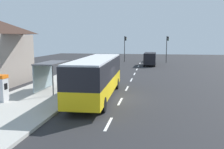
% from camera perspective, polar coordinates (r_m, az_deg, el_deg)
% --- Properties ---
extents(ground_plane, '(56.00, 92.00, 0.04)m').
position_cam_1_polar(ground_plane, '(33.13, 4.88, 0.10)').
color(ground_plane, '#262628').
extents(sidewalk_platform, '(6.20, 30.00, 0.18)m').
position_cam_1_polar(sidewalk_platform, '(23.01, -13.73, -3.43)').
color(sidewalk_platform, '#ADAAA3').
rests_on(sidewalk_platform, ground).
extents(lane_stripe_seg_0, '(0.16, 2.20, 0.01)m').
position_cam_1_polar(lane_stripe_seg_0, '(13.72, -0.84, -11.55)').
color(lane_stripe_seg_0, silver).
rests_on(lane_stripe_seg_0, ground).
extents(lane_stripe_seg_1, '(0.16, 2.20, 0.01)m').
position_cam_1_polar(lane_stripe_seg_1, '(18.45, 1.93, -6.35)').
color(lane_stripe_seg_1, silver).
rests_on(lane_stripe_seg_1, ground).
extents(lane_stripe_seg_2, '(0.16, 2.20, 0.01)m').
position_cam_1_polar(lane_stripe_seg_2, '(23.29, 3.53, -3.28)').
color(lane_stripe_seg_2, silver).
rests_on(lane_stripe_seg_2, ground).
extents(lane_stripe_seg_3, '(0.16, 2.20, 0.01)m').
position_cam_1_polar(lane_stripe_seg_3, '(28.18, 4.58, -1.28)').
color(lane_stripe_seg_3, silver).
rests_on(lane_stripe_seg_3, ground).
extents(lane_stripe_seg_4, '(0.16, 2.20, 0.01)m').
position_cam_1_polar(lane_stripe_seg_4, '(33.11, 5.31, 0.14)').
color(lane_stripe_seg_4, silver).
rests_on(lane_stripe_seg_4, ground).
extents(lane_stripe_seg_5, '(0.16, 2.20, 0.01)m').
position_cam_1_polar(lane_stripe_seg_5, '(38.06, 5.85, 1.18)').
color(lane_stripe_seg_5, silver).
rests_on(lane_stripe_seg_5, ground).
extents(lane_stripe_seg_6, '(0.16, 2.20, 0.01)m').
position_cam_1_polar(lane_stripe_seg_6, '(43.02, 6.27, 1.99)').
color(lane_stripe_seg_6, silver).
rests_on(lane_stripe_seg_6, ground).
extents(lane_stripe_seg_7, '(0.16, 2.20, 0.01)m').
position_cam_1_polar(lane_stripe_seg_7, '(47.98, 6.60, 2.63)').
color(lane_stripe_seg_7, silver).
rests_on(lane_stripe_seg_7, ground).
extents(bus, '(2.83, 11.08, 3.21)m').
position_cam_1_polar(bus, '(19.19, -3.55, -0.20)').
color(bus, yellow).
rests_on(bus, ground).
extents(white_van, '(2.16, 5.26, 2.30)m').
position_cam_1_polar(white_van, '(43.98, 8.92, 3.82)').
color(white_van, black).
rests_on(white_van, ground).
extents(sedan_near, '(1.92, 4.44, 1.52)m').
position_cam_1_polar(sedan_near, '(52.07, 9.11, 3.88)').
color(sedan_near, '#195933').
rests_on(sedan_near, ground).
extents(ticket_machine, '(0.66, 0.76, 1.94)m').
position_cam_1_polar(ticket_machine, '(19.27, -24.44, -2.91)').
color(ticket_machine, silver).
rests_on(ticket_machine, sidewalk_platform).
extents(recycling_bin_green, '(0.52, 0.52, 0.95)m').
position_cam_1_polar(recycling_bin_green, '(22.88, -7.93, -1.90)').
color(recycling_bin_green, green).
rests_on(recycling_bin_green, sidewalk_platform).
extents(recycling_bin_yellow, '(0.52, 0.52, 0.95)m').
position_cam_1_polar(recycling_bin_yellow, '(23.54, -7.42, -1.61)').
color(recycling_bin_yellow, yellow).
rests_on(recycling_bin_yellow, sidewalk_platform).
extents(traffic_light_near_side, '(0.49, 0.28, 5.33)m').
position_cam_1_polar(traffic_light_near_side, '(50.28, 12.83, 6.75)').
color(traffic_light_near_side, '#2D2D2D').
rests_on(traffic_light_near_side, ground).
extents(traffic_light_far_side, '(0.49, 0.28, 5.34)m').
position_cam_1_polar(traffic_light_far_side, '(51.31, 3.08, 6.97)').
color(traffic_light_far_side, '#2D2D2D').
rests_on(traffic_light_far_side, ground).
extents(bus_shelter, '(1.80, 4.00, 2.50)m').
position_cam_1_polar(bus_shelter, '(22.06, -14.66, 1.32)').
color(bus_shelter, '#4C4C51').
rests_on(bus_shelter, sidewalk_platform).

